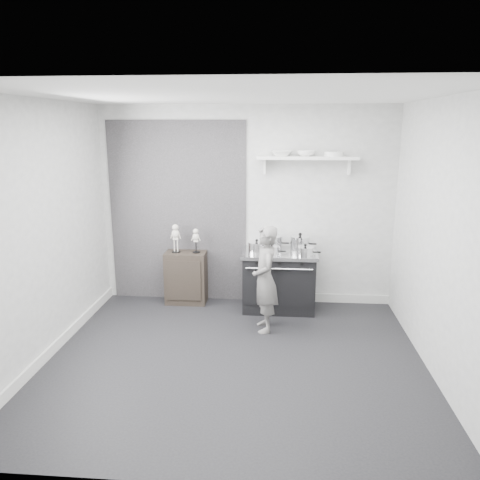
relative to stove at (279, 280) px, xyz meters
name	(u,v)px	position (x,y,z in m)	size (l,w,h in m)	color
ground	(234,360)	(-0.47, -1.48, -0.40)	(4.00, 4.00, 0.00)	black
room_shell	(226,205)	(-0.55, -1.33, 1.24)	(4.02, 3.62, 2.71)	#ACACA9
wall_shelf	(307,159)	(0.33, 0.20, 1.60)	(1.30, 0.26, 0.24)	white
stove	(279,280)	(0.00, 0.00, 0.00)	(1.00, 0.62, 0.80)	black
side_cabinet	(186,278)	(-1.29, 0.13, -0.04)	(0.56, 0.33, 0.73)	black
child	(265,279)	(-0.17, -0.68, 0.24)	(0.47, 0.31, 1.29)	slate
pot_front_left	(257,247)	(-0.30, -0.08, 0.47)	(0.31, 0.22, 0.19)	silver
pot_back_left	(274,242)	(-0.08, 0.15, 0.49)	(0.33, 0.24, 0.23)	silver
pot_back_right	(300,243)	(0.27, 0.12, 0.49)	(0.35, 0.27, 0.24)	silver
pot_front_right	(305,251)	(0.33, -0.18, 0.46)	(0.31, 0.22, 0.16)	silver
pot_front_center	(272,250)	(-0.10, -0.17, 0.46)	(0.28, 0.19, 0.16)	silver
skeleton_full	(176,236)	(-1.42, 0.13, 0.55)	(0.13, 0.08, 0.45)	beige
skeleton_torso	(196,239)	(-1.14, 0.13, 0.52)	(0.11, 0.07, 0.39)	beige
bowl_large	(281,153)	(0.00, 0.19, 1.67)	(0.28, 0.28, 0.07)	white
bowl_small	(306,153)	(0.32, 0.19, 1.67)	(0.23, 0.23, 0.07)	white
plate_stack	(334,154)	(0.67, 0.19, 1.67)	(0.24, 0.24, 0.06)	white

